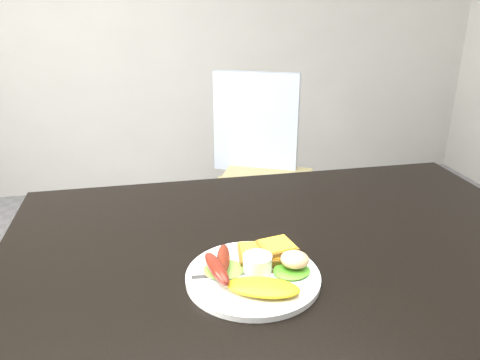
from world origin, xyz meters
name	(u,v)px	position (x,y,z in m)	size (l,w,h in m)	color
dining_table	(288,251)	(0.00, 0.00, 0.73)	(1.20, 0.80, 0.04)	black
dining_chair	(264,184)	(0.22, 1.04, 0.45)	(0.39, 0.39, 0.05)	tan
person	(235,145)	(0.01, 0.64, 0.77)	(0.55, 0.37, 1.54)	navy
plate	(253,277)	(-0.10, -0.12, 0.76)	(0.25, 0.25, 0.01)	white
lettuce_left	(224,269)	(-0.15, -0.10, 0.77)	(0.08, 0.07, 0.01)	#59842D
lettuce_right	(292,271)	(-0.03, -0.13, 0.77)	(0.07, 0.06, 0.01)	#3B8C1F
omelette	(263,287)	(-0.10, -0.18, 0.77)	(0.13, 0.06, 0.02)	gold
sausage_a	(217,268)	(-0.17, -0.12, 0.78)	(0.03, 0.11, 0.03)	maroon
sausage_b	(223,259)	(-0.15, -0.09, 0.78)	(0.02, 0.10, 0.02)	maroon
ramekin	(257,263)	(-0.09, -0.11, 0.78)	(0.05, 0.05, 0.03)	white
toast_a	(259,254)	(-0.08, -0.06, 0.77)	(0.08, 0.08, 0.01)	brown
toast_b	(277,247)	(-0.04, -0.06, 0.78)	(0.06, 0.06, 0.01)	olive
potato_salad	(295,259)	(-0.03, -0.12, 0.79)	(0.05, 0.05, 0.03)	beige
fork	(233,275)	(-0.14, -0.12, 0.76)	(0.15, 0.01, 0.00)	#ADAFB7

